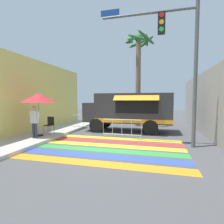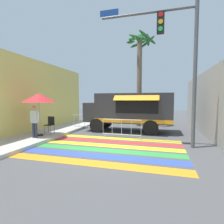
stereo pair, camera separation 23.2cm
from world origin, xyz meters
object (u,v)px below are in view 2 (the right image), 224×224
patio_umbrella (39,98)px  vendor_person (34,120)px  barricade_front (122,129)px  food_truck (128,109)px  traffic_signal_pole (175,48)px  palm_tree (140,64)px  barricade_side (85,122)px  folding_chair (50,123)px

patio_umbrella → vendor_person: patio_umbrella is taller
patio_umbrella → barricade_front: patio_umbrella is taller
food_truck → traffic_signal_pole: traffic_signal_pole is taller
barricade_front → palm_tree: size_ratio=0.30×
food_truck → patio_umbrella: 5.44m
food_truck → palm_tree: size_ratio=0.78×
barricade_front → barricade_side: 3.85m
food_truck → folding_chair: size_ratio=5.79×
traffic_signal_pole → barricade_side: size_ratio=3.59×
folding_chair → barricade_side: (0.85, 2.83, -0.25)m
folding_chair → barricade_side: folding_chair is taller
food_truck → palm_tree: (0.46, 2.65, 3.40)m
traffic_signal_pole → patio_umbrella: traffic_signal_pole is taller
food_truck → patio_umbrella: (-4.16, -3.44, 0.71)m
barricade_front → food_truck: bearing=91.7°
palm_tree → vendor_person: bearing=-124.2°
palm_tree → traffic_signal_pole: bearing=-69.2°
food_truck → patio_umbrella: size_ratio=2.47×
folding_chair → palm_tree: 8.12m
food_truck → folding_chair: 4.90m
food_truck → traffic_signal_pole: 5.04m
barricade_front → folding_chair: bearing=-170.5°
food_truck → patio_umbrella: food_truck is taller
patio_umbrella → barricade_front: bearing=17.8°
barricade_front → barricade_side: size_ratio=1.22×
food_truck → barricade_side: (-3.13, 0.08, -0.98)m
folding_chair → palm_tree: size_ratio=0.13×
barricade_side → traffic_signal_pole: bearing=-29.3°
food_truck → barricade_side: size_ratio=3.17×
food_truck → traffic_signal_pole: bearing=-49.9°
barricade_side → palm_tree: (3.59, 2.57, 4.38)m
folding_chair → palm_tree: palm_tree is taller
folding_chair → food_truck: bearing=12.6°
patio_umbrella → folding_chair: bearing=75.7°
folding_chair → vendor_person: bearing=-114.6°
barricade_side → vendor_person: bearing=-102.7°
barricade_side → barricade_front: bearing=-34.1°
traffic_signal_pole → folding_chair: traffic_signal_pole is taller
vendor_person → barricade_side: 4.18m
barricade_side → palm_tree: bearing=35.6°
vendor_person → barricade_front: vendor_person is taller
traffic_signal_pole → patio_umbrella: 7.17m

